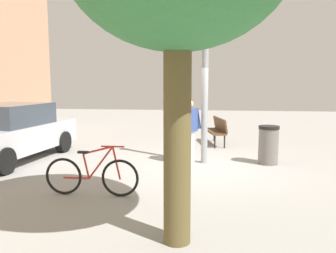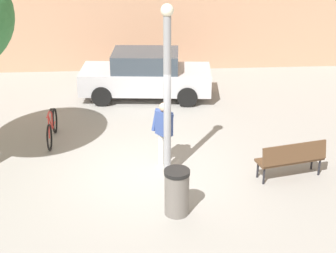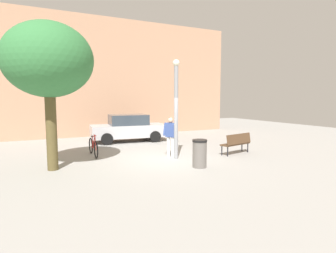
{
  "view_description": "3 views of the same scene",
  "coord_description": "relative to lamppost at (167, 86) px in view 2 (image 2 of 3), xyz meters",
  "views": [
    {
      "loc": [
        -8.72,
        -0.3,
        2.13
      ],
      "look_at": [
        0.81,
        0.91,
        0.91
      ],
      "focal_mm": 37.17,
      "sensor_mm": 36.0,
      "label": 1
    },
    {
      "loc": [
        -0.29,
        -10.76,
        5.98
      ],
      "look_at": [
        0.46,
        0.77,
        0.85
      ],
      "focal_mm": 54.66,
      "sensor_mm": 36.0,
      "label": 2
    },
    {
      "loc": [
        -4.79,
        -10.04,
        2.48
      ],
      "look_at": [
        0.87,
        1.64,
        1.15
      ],
      "focal_mm": 29.45,
      "sensor_mm": 36.0,
      "label": 3
    }
  ],
  "objects": [
    {
      "name": "parked_car_silver",
      "position": [
        -0.37,
        5.24,
        -1.44
      ],
      "size": [
        4.34,
        2.11,
        1.55
      ],
      "color": "#B7B7BC",
      "rests_on": "ground_plane"
    },
    {
      "name": "trash_bin",
      "position": [
        0.09,
        -1.67,
        -1.71
      ],
      "size": [
        0.53,
        0.53,
        1.01
      ],
      "color": "#66605B",
      "rests_on": "ground_plane"
    },
    {
      "name": "lamppost",
      "position": [
        0.0,
        0.0,
        0.0
      ],
      "size": [
        0.28,
        0.28,
        4.03
      ],
      "color": "gray",
      "rests_on": "ground_plane"
    },
    {
      "name": "park_bench",
      "position": [
        2.86,
        -0.37,
        -1.67
      ],
      "size": [
        1.67,
        0.82,
        0.92
      ],
      "color": "#513823",
      "rests_on": "ground_plane"
    },
    {
      "name": "person_by_lamppost",
      "position": [
        -0.06,
        0.39,
        -1.25
      ],
      "size": [
        0.56,
        0.6,
        1.67
      ],
      "color": "white",
      "rests_on": "ground_plane"
    },
    {
      "name": "ground_plane",
      "position": [
        -0.39,
        0.1,
        -2.22
      ],
      "size": [
        36.0,
        36.0,
        0.0
      ],
      "primitive_type": "plane",
      "color": "gray"
    },
    {
      "name": "bicycle_red",
      "position": [
        -2.97,
        2.03,
        -1.83
      ],
      "size": [
        0.08,
        1.81,
        0.97
      ],
      "color": "black",
      "rests_on": "ground_plane"
    }
  ]
}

